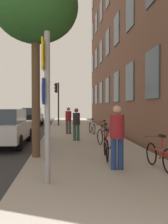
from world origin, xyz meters
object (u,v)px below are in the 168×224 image
at_px(bicycle_1, 106,147).
at_px(bicycle_3, 104,130).
at_px(tree_near, 36,8).
at_px(sign_post, 46,97).
at_px(car_1, 32,116).
at_px(pedestrian_0, 117,133).
at_px(bicycle_2, 104,137).
at_px(traffic_light, 57,96).
at_px(pedestrian_2, 68,119).
at_px(bicycle_0, 160,156).
at_px(car_0, 4,127).
at_px(bicycle_4, 92,128).
at_px(pedestrian_1, 76,122).

bearing_deg(bicycle_1, bicycle_3, 81.27).
bearing_deg(tree_near, sign_post, -79.71).
bearing_deg(car_1, pedestrian_0, -76.17).
xyz_separation_m(bicycle_2, bicycle_3, (0.54, 3.40, -0.02)).
relative_size(traffic_light, pedestrian_2, 2.32).
relative_size(traffic_light, tree_near, 0.61).
bearing_deg(bicycle_0, sign_post, -161.69).
bearing_deg(bicycle_2, bicycle_0, -77.49).
height_order(tree_near, bicycle_1, tree_near).
xyz_separation_m(bicycle_1, car_1, (-4.13, 15.61, 0.36)).
bearing_deg(bicycle_3, pedestrian_2, 143.62).
bearing_deg(car_0, bicycle_0, -44.24).
bearing_deg(pedestrian_2, bicycle_0, -75.74).
xyz_separation_m(traffic_light, bicycle_3, (2.68, -7.94, -2.16)).
xyz_separation_m(tree_near, bicycle_4, (2.60, 6.65, -4.40)).
relative_size(bicycle_4, car_0, 0.38).
relative_size(traffic_light, bicycle_4, 2.23).
relative_size(bicycle_0, bicycle_2, 0.94).
xyz_separation_m(sign_post, bicycle_0, (2.83, 0.94, -1.47)).
height_order(bicycle_1, pedestrian_1, pedestrian_1).
height_order(bicycle_1, pedestrian_0, pedestrian_0).
relative_size(bicycle_4, pedestrian_2, 1.04).
bearing_deg(car_1, bicycle_0, -72.79).
bearing_deg(car_1, pedestrian_1, -73.26).
xyz_separation_m(traffic_light, pedestrian_1, (1.11, -9.42, -1.63)).
bearing_deg(car_0, bicycle_1, -41.76).
relative_size(tree_near, pedestrian_1, 3.87).
relative_size(bicycle_2, pedestrian_2, 1.06).
height_order(pedestrian_0, car_1, pedestrian_0).
distance_m(bicycle_1, pedestrian_0, 1.49).
height_order(tree_near, bicycle_4, tree_near).
xyz_separation_m(traffic_light, tree_near, (-0.39, -13.14, 2.25)).
height_order(tree_near, car_0, tree_near).
distance_m(traffic_light, pedestrian_1, 9.62).
height_order(bicycle_0, bicycle_1, bicycle_1).
height_order(tree_near, bicycle_3, tree_near).
distance_m(pedestrian_1, car_1, 11.94).
distance_m(tree_near, bicycle_3, 7.48).
bearing_deg(bicycle_4, traffic_light, 108.81).
bearing_deg(sign_post, bicycle_2, 66.47).
xyz_separation_m(tree_near, car_1, (-1.94, 15.16, -4.03)).
distance_m(bicycle_4, pedestrian_2, 1.51).
distance_m(bicycle_1, pedestrian_2, 7.13).
height_order(traffic_light, bicycle_1, traffic_light).
relative_size(bicycle_0, pedestrian_0, 0.95).
height_order(tree_near, bicycle_0, tree_near).
xyz_separation_m(sign_post, traffic_light, (-0.12, 15.96, 0.69)).
bearing_deg(pedestrian_2, bicycle_3, -36.38).
xyz_separation_m(bicycle_2, car_0, (-4.21, 1.21, 0.35)).
xyz_separation_m(sign_post, pedestrian_2, (0.68, 9.41, -0.91)).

